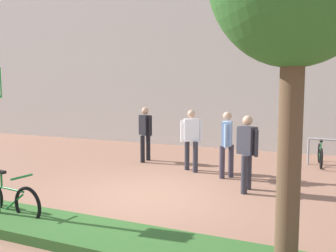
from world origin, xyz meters
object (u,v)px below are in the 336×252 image
person_suited_dark (247,148)px  person_shirt_blue (227,140)px  person_casual_tan (191,136)px  person_suited_navy (145,131)px  bollard_steel (283,163)px  bike_at_sign (9,200)px

person_suited_dark → person_shirt_blue: bearing=124.9°
person_casual_tan → person_suited_dark: size_ratio=1.00×
person_casual_tan → person_suited_navy: same height
person_suited_navy → bollard_steel: bearing=-10.5°
person_suited_navy → person_shirt_blue: bearing=-19.7°
bollard_steel → person_shirt_blue: person_shirt_blue is taller
person_casual_tan → person_suited_navy: (-1.79, 0.68, 0.00)m
bollard_steel → person_suited_dark: person_suited_dark is taller
person_casual_tan → person_suited_navy: 1.91m
person_suited_navy → person_suited_dark: bearing=-29.9°
person_shirt_blue → bike_at_sign: bearing=-121.7°
bike_at_sign → person_casual_tan: 5.16m
person_suited_dark → person_suited_navy: size_ratio=1.00×
bollard_steel → person_casual_tan: person_casual_tan is taller
bike_at_sign → person_suited_dark: bearing=44.4°
bike_at_sign → person_shirt_blue: bearing=58.3°
person_shirt_blue → person_suited_dark: same height
bike_at_sign → person_casual_tan: size_ratio=0.97×
person_suited_navy → bike_at_sign: bearing=-88.7°
person_shirt_blue → person_suited_navy: (-2.90, 1.04, 0.00)m
person_casual_tan → person_suited_navy: size_ratio=1.00×
bike_at_sign → person_suited_dark: (3.50, 3.43, 0.63)m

